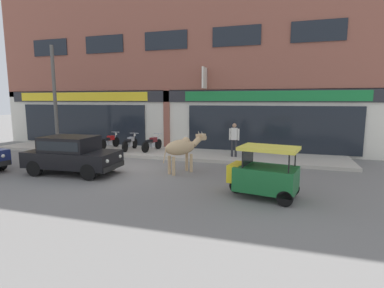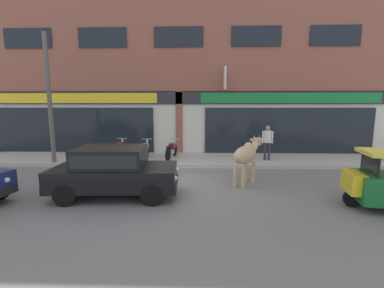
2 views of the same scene
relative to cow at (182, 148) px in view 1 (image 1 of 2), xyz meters
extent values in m
plane|color=slate|center=(-2.69, -0.10, -1.01)|extent=(90.00, 90.00, 0.00)
cube|color=#B7AFA3|center=(-2.69, 3.59, -0.93)|extent=(19.00, 2.97, 0.15)
cube|color=#8E5142|center=(-2.69, 5.35, 5.60)|extent=(23.00, 0.55, 7.12)
cube|color=silver|center=(-2.69, 5.35, 0.69)|extent=(23.00, 0.55, 3.40)
cube|color=#28282D|center=(-2.69, 5.03, 2.04)|extent=(22.08, 0.08, 0.64)
cube|color=black|center=(-8.44, 5.02, 0.34)|extent=(8.74, 0.10, 2.40)
cube|color=yellow|center=(-8.44, 5.00, 2.04)|extent=(9.20, 0.05, 0.52)
cube|color=#8E5142|center=(-2.69, 5.05, 0.69)|extent=(0.36, 0.12, 3.40)
cube|color=black|center=(3.06, 5.02, 0.34)|extent=(8.74, 0.10, 2.40)
cube|color=#197A38|center=(3.06, 5.00, 2.04)|extent=(9.20, 0.05, 0.52)
cube|color=black|center=(-10.51, 5.04, 5.10)|extent=(2.50, 0.06, 1.00)
cube|color=black|center=(-6.60, 5.04, 5.10)|extent=(2.50, 0.06, 1.00)
cube|color=black|center=(-2.69, 5.04, 5.10)|extent=(2.50, 0.06, 1.00)
cube|color=black|center=(1.22, 5.04, 5.10)|extent=(2.50, 0.06, 1.00)
cube|color=black|center=(5.13, 5.04, 5.10)|extent=(2.50, 0.06, 1.00)
cube|color=silver|center=(-0.35, 4.62, 2.99)|extent=(0.08, 0.80, 1.10)
ellipsoid|color=tan|center=(-0.05, -0.08, 0.01)|extent=(1.19, 1.46, 0.60)
sphere|color=tan|center=(0.10, 0.15, 0.24)|extent=(0.32, 0.32, 0.32)
cylinder|color=tan|center=(0.06, 0.36, -0.65)|extent=(0.12, 0.12, 0.72)
cylinder|color=tan|center=(0.30, 0.20, -0.65)|extent=(0.12, 0.12, 0.72)
cylinder|color=tan|center=(-0.41, -0.37, -0.65)|extent=(0.12, 0.12, 0.72)
cylinder|color=tan|center=(-0.17, -0.53, -0.65)|extent=(0.12, 0.12, 0.72)
cylinder|color=tan|center=(0.39, 0.61, 0.16)|extent=(0.45, 0.52, 0.43)
cube|color=tan|center=(0.53, 0.82, 0.33)|extent=(0.38, 0.42, 0.26)
cube|color=#957A57|center=(0.63, 0.98, 0.29)|extent=(0.21, 0.20, 0.14)
cone|color=beige|center=(0.42, 0.85, 0.51)|extent=(0.11, 0.13, 0.19)
cone|color=beige|center=(0.59, 0.74, 0.51)|extent=(0.11, 0.13, 0.19)
cube|color=tan|center=(0.35, 0.84, 0.39)|extent=(0.14, 0.11, 0.10)
cube|color=tan|center=(0.62, 0.67, 0.39)|extent=(0.14, 0.11, 0.10)
cylinder|color=tan|center=(-0.45, -0.71, -0.21)|extent=(0.12, 0.16, 0.60)
cylinder|color=black|center=(-2.90, -0.63, -0.71)|extent=(0.61, 0.21, 0.60)
cylinder|color=black|center=(-2.83, -2.07, -0.71)|extent=(0.61, 0.21, 0.60)
cylinder|color=black|center=(-5.19, -0.75, -0.71)|extent=(0.61, 0.21, 0.60)
cylinder|color=black|center=(-5.12, -2.18, -0.71)|extent=(0.61, 0.21, 0.60)
cube|color=black|center=(-4.01, -1.41, -0.41)|extent=(3.57, 1.77, 0.60)
cube|color=black|center=(-4.11, -1.41, 0.17)|extent=(1.97, 1.53, 0.56)
cube|color=black|center=(-4.11, -1.41, 0.17)|extent=(1.82, 1.54, 0.35)
cube|color=black|center=(-2.28, -1.32, -0.63)|extent=(0.19, 1.52, 0.20)
cube|color=black|center=(-5.74, -1.49, -0.63)|extent=(0.19, 1.52, 0.20)
sphere|color=silver|center=(-2.27, -0.84, -0.33)|extent=(0.14, 0.14, 0.14)
sphere|color=silver|center=(-2.23, -1.80, -0.33)|extent=(0.14, 0.14, 0.14)
cube|color=red|center=(-5.79, -1.00, -0.31)|extent=(0.04, 0.16, 0.14)
cube|color=red|center=(-5.74, -1.99, -0.31)|extent=(0.04, 0.16, 0.14)
cylinder|color=black|center=(-7.24, -1.79, -0.71)|extent=(0.62, 0.28, 0.60)
sphere|color=silver|center=(-6.69, -2.13, -0.33)|extent=(0.14, 0.14, 0.14)
cylinder|color=black|center=(2.45, -1.97, -0.79)|extent=(0.45, 0.20, 0.44)
cylinder|color=black|center=(3.87, -2.78, -0.79)|extent=(0.45, 0.20, 0.44)
cylinder|color=black|center=(4.07, -1.76, -0.79)|extent=(0.45, 0.20, 0.44)
cube|color=#19602D|center=(3.34, -2.15, -0.44)|extent=(1.90, 1.46, 0.70)
cube|color=yellow|center=(2.45, -1.97, -0.34)|extent=(0.52, 0.92, 0.52)
cylinder|color=black|center=(2.68, -2.52, 0.19)|extent=(0.04, 0.04, 0.55)
cylinder|color=black|center=(2.87, -1.55, 0.19)|extent=(0.04, 0.04, 0.55)
cylinder|color=black|center=(3.94, -2.77, 0.19)|extent=(0.04, 0.04, 0.55)
cylinder|color=black|center=(4.13, -1.80, 0.19)|extent=(0.04, 0.04, 0.55)
cube|color=#DBCC42|center=(3.38, -2.16, 0.46)|extent=(1.80, 1.39, 0.10)
cube|color=black|center=(2.77, -2.04, 0.18)|extent=(0.21, 0.92, 0.50)
cylinder|color=black|center=(-5.52, 4.18, -0.57)|extent=(0.13, 0.56, 0.56)
cylinder|color=black|center=(-5.59, 2.93, -0.57)|extent=(0.13, 0.56, 0.56)
cube|color=#B2B5BA|center=(-5.55, 3.54, -0.53)|extent=(0.22, 0.33, 0.24)
cube|color=red|center=(-5.55, 3.70, -0.27)|extent=(0.26, 0.41, 0.24)
cube|color=black|center=(-5.57, 3.30, -0.29)|extent=(0.25, 0.53, 0.12)
cylinder|color=#B2B5BA|center=(-5.52, 4.12, -0.27)|extent=(0.05, 0.27, 0.59)
cylinder|color=#B2B5BA|center=(-5.52, 4.16, 0.01)|extent=(0.52, 0.06, 0.03)
sphere|color=silver|center=(-5.52, 4.22, -0.11)|extent=(0.12, 0.12, 0.12)
cylinder|color=#B2B5BA|center=(-5.68, 3.18, -0.61)|extent=(0.09, 0.48, 0.06)
cylinder|color=black|center=(-4.21, 3.98, -0.57)|extent=(0.15, 0.57, 0.56)
cylinder|color=black|center=(-4.10, 2.73, -0.57)|extent=(0.15, 0.57, 0.56)
cube|color=#B2B5BA|center=(-4.15, 3.33, -0.53)|extent=(0.23, 0.34, 0.24)
cube|color=#A8AAB2|center=(-4.17, 3.49, -0.27)|extent=(0.27, 0.42, 0.24)
cube|color=black|center=(-4.13, 3.09, -0.29)|extent=(0.26, 0.54, 0.12)
cylinder|color=#B2B5BA|center=(-4.20, 3.92, -0.27)|extent=(0.06, 0.27, 0.59)
cylinder|color=#B2B5BA|center=(-4.21, 3.96, 0.01)|extent=(0.52, 0.07, 0.03)
sphere|color=silver|center=(-4.21, 4.02, -0.11)|extent=(0.12, 0.12, 0.12)
cylinder|color=#B2B5BA|center=(-4.23, 2.97, -0.61)|extent=(0.10, 0.48, 0.06)
cylinder|color=black|center=(-2.84, 4.16, -0.57)|extent=(0.18, 0.57, 0.56)
cylinder|color=black|center=(-3.03, 2.92, -0.57)|extent=(0.18, 0.57, 0.56)
cube|color=#B2B5BA|center=(-2.94, 3.52, -0.53)|extent=(0.25, 0.35, 0.24)
cube|color=maroon|center=(-2.92, 3.68, -0.27)|extent=(0.30, 0.43, 0.24)
cube|color=black|center=(-2.98, 3.28, -0.29)|extent=(0.30, 0.55, 0.12)
cylinder|color=#B2B5BA|center=(-2.85, 4.10, -0.27)|extent=(0.08, 0.27, 0.59)
cylinder|color=#B2B5BA|center=(-2.85, 4.14, 0.01)|extent=(0.52, 0.11, 0.03)
sphere|color=silver|center=(-2.84, 4.20, -0.11)|extent=(0.12, 0.12, 0.12)
cylinder|color=#B2B5BA|center=(-3.11, 3.18, -0.61)|extent=(0.13, 0.48, 0.06)
cylinder|color=#2D2D33|center=(1.43, 3.17, -0.44)|extent=(0.11, 0.11, 0.82)
cylinder|color=#2D2D33|center=(1.61, 3.15, -0.44)|extent=(0.11, 0.11, 0.82)
cylinder|color=silver|center=(1.52, 3.16, 0.25)|extent=(0.32, 0.32, 0.56)
cylinder|color=silver|center=(1.31, 3.18, 0.22)|extent=(0.08, 0.08, 0.56)
cylinder|color=silver|center=(1.73, 3.14, 0.22)|extent=(0.08, 0.08, 0.56)
sphere|color=tan|center=(1.52, 3.16, 0.65)|extent=(0.20, 0.20, 0.20)
cylinder|color=#595651|center=(-8.05, 2.40, 1.92)|extent=(0.18, 0.18, 5.54)
camera|label=1|loc=(3.78, -10.92, 1.85)|focal=28.00mm
camera|label=2|loc=(-1.54, -8.57, 1.62)|focal=24.00mm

